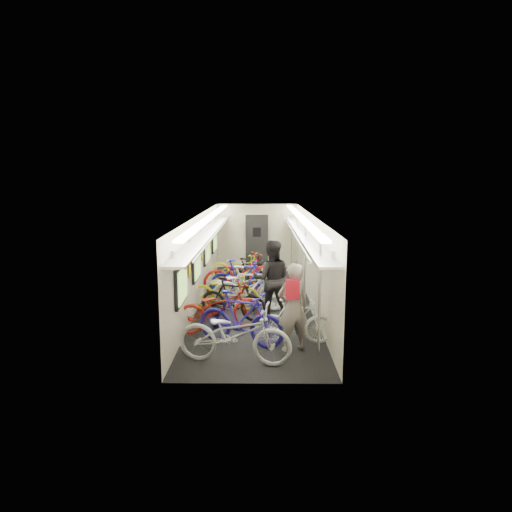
{
  "coord_description": "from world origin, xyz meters",
  "views": [
    {
      "loc": [
        0.14,
        -12.09,
        3.37
      ],
      "look_at": [
        0.01,
        0.8,
        1.15
      ],
      "focal_mm": 32.0,
      "sensor_mm": 36.0,
      "label": 1
    }
  ],
  "objects_px": {
    "backpack": "(292,289)",
    "passenger_mid": "(272,279)",
    "passenger_near": "(293,307)",
    "bicycle_0": "(235,334)",
    "bicycle_1": "(240,319)"
  },
  "relations": [
    {
      "from": "passenger_near",
      "to": "passenger_mid",
      "type": "height_order",
      "value": "passenger_mid"
    },
    {
      "from": "passenger_near",
      "to": "passenger_mid",
      "type": "relative_size",
      "value": 0.92
    },
    {
      "from": "passenger_mid",
      "to": "bicycle_0",
      "type": "bearing_deg",
      "value": 77.43
    },
    {
      "from": "passenger_near",
      "to": "backpack",
      "type": "distance_m",
      "value": 0.43
    },
    {
      "from": "bicycle_0",
      "to": "bicycle_1",
      "type": "xyz_separation_m",
      "value": [
        0.06,
        0.92,
        0.0
      ]
    },
    {
      "from": "bicycle_0",
      "to": "passenger_mid",
      "type": "distance_m",
      "value": 2.94
    },
    {
      "from": "bicycle_0",
      "to": "backpack",
      "type": "height_order",
      "value": "backpack"
    },
    {
      "from": "passenger_mid",
      "to": "backpack",
      "type": "height_order",
      "value": "passenger_mid"
    },
    {
      "from": "bicycle_0",
      "to": "passenger_near",
      "type": "distance_m",
      "value": 1.32
    },
    {
      "from": "bicycle_0",
      "to": "backpack",
      "type": "xyz_separation_m",
      "value": [
        1.08,
        0.49,
        0.72
      ]
    },
    {
      "from": "bicycle_1",
      "to": "backpack",
      "type": "relative_size",
      "value": 4.91
    },
    {
      "from": "backpack",
      "to": "passenger_mid",
      "type": "bearing_deg",
      "value": 97.39
    },
    {
      "from": "passenger_mid",
      "to": "bicycle_1",
      "type": "bearing_deg",
      "value": 72.58
    },
    {
      "from": "passenger_near",
      "to": "bicycle_0",
      "type": "bearing_deg",
      "value": 10.51
    },
    {
      "from": "bicycle_0",
      "to": "passenger_mid",
      "type": "xyz_separation_m",
      "value": [
        0.74,
        2.82,
        0.39
      ]
    }
  ]
}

